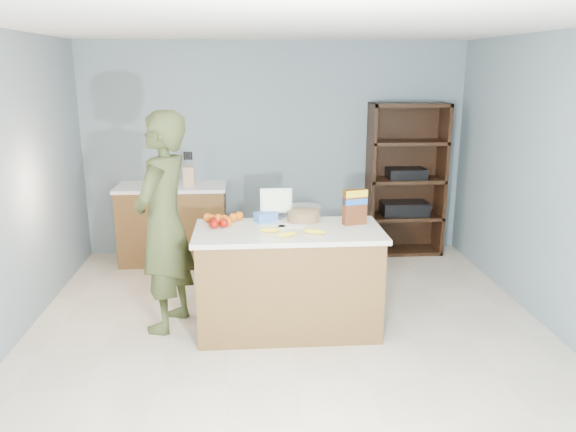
{
  "coord_description": "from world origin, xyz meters",
  "views": [
    {
      "loc": [
        -0.33,
        -4.15,
        2.2
      ],
      "look_at": [
        0.0,
        0.35,
        1.0
      ],
      "focal_mm": 35.0,
      "sensor_mm": 36.0,
      "label": 1
    }
  ],
  "objects": [
    {
      "name": "tv",
      "position": [
        -0.09,
        0.62,
        1.06
      ],
      "size": [
        0.28,
        0.12,
        0.28
      ],
      "color": "silver",
      "rests_on": "counter_peninsula"
    },
    {
      "name": "salad_bowl",
      "position": [
        0.15,
        0.56,
        0.96
      ],
      "size": [
        0.3,
        0.3,
        0.13
      ],
      "color": "#267219",
      "rests_on": "counter_peninsula"
    },
    {
      "name": "shelving_unit",
      "position": [
        1.55,
        2.35,
        0.86
      ],
      "size": [
        0.9,
        0.4,
        1.8
      ],
      "color": "black",
      "rests_on": "ground"
    },
    {
      "name": "floor",
      "position": [
        0.0,
        0.0,
        0.0
      ],
      "size": [
        4.5,
        5.0,
        0.02
      ],
      "primitive_type": "cube",
      "color": "beige",
      "rests_on": "ground"
    },
    {
      "name": "bananas",
      "position": [
        0.05,
        0.15,
        0.92
      ],
      "size": [
        0.55,
        0.2,
        0.04
      ],
      "color": "yellow",
      "rests_on": "counter_peninsula"
    },
    {
      "name": "walls",
      "position": [
        0.0,
        0.0,
        1.65
      ],
      "size": [
        4.52,
        5.02,
        2.51
      ],
      "color": "gray",
      "rests_on": "ground"
    },
    {
      "name": "envelopes",
      "position": [
        -0.05,
        0.39,
        0.9
      ],
      "size": [
        0.41,
        0.16,
        0.0
      ],
      "color": "white",
      "rests_on": "counter_peninsula"
    },
    {
      "name": "back_cabinet",
      "position": [
        -1.2,
        2.2,
        0.45
      ],
      "size": [
        1.24,
        0.62,
        0.9
      ],
      "color": "brown",
      "rests_on": "ground"
    },
    {
      "name": "counter_peninsula",
      "position": [
        0.0,
        0.3,
        0.42
      ],
      "size": [
        1.56,
        0.76,
        0.9
      ],
      "color": "brown",
      "rests_on": "ground"
    },
    {
      "name": "cereal_box",
      "position": [
        0.57,
        0.41,
        1.08
      ],
      "size": [
        0.21,
        0.12,
        0.3
      ],
      "color": "#592B14",
      "rests_on": "counter_peninsula"
    },
    {
      "name": "blue_carton",
      "position": [
        -0.18,
        0.56,
        0.94
      ],
      "size": [
        0.21,
        0.18,
        0.08
      ],
      "primitive_type": "cube",
      "rotation": [
        0.0,
        0.0,
        0.43
      ],
      "color": "blue",
      "rests_on": "counter_peninsula"
    },
    {
      "name": "apples",
      "position": [
        -0.59,
        0.39,
        0.94
      ],
      "size": [
        0.17,
        0.16,
        0.08
      ],
      "color": "#940C05",
      "rests_on": "counter_peninsula"
    },
    {
      "name": "oranges",
      "position": [
        -0.55,
        0.53,
        0.94
      ],
      "size": [
        0.35,
        0.27,
        0.08
      ],
      "color": "orange",
      "rests_on": "counter_peninsula"
    },
    {
      "name": "knife_block",
      "position": [
        -0.99,
        2.12,
        1.02
      ],
      "size": [
        0.12,
        0.1,
        0.31
      ],
      "color": "tan",
      "rests_on": "back_cabinet"
    },
    {
      "name": "person",
      "position": [
        -1.04,
        0.44,
        0.94
      ],
      "size": [
        0.64,
        0.79,
        1.87
      ],
      "primitive_type": "imported",
      "rotation": [
        0.0,
        0.0,
        -1.9
      ],
      "color": "#384120",
      "rests_on": "ground"
    }
  ]
}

